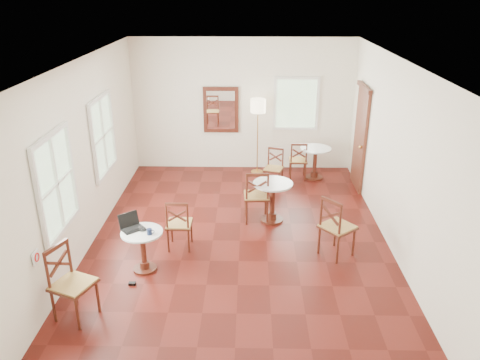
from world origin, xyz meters
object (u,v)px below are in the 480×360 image
(navy_mug, at_px, (150,232))
(chair_back_a, at_px, (298,160))
(chair_near_a, at_px, (179,224))
(floor_lamp, at_px, (258,111))
(mouse, at_px, (144,230))
(laptop, at_px, (131,225))
(cafe_table_near, at_px, (143,246))
(chair_mid_a, at_px, (257,196))
(cafe_table_back, at_px, (315,160))
(power_adapter, at_px, (132,284))
(chair_mid_b, at_px, (336,227))
(water_glass, at_px, (141,228))
(chair_back_b, at_px, (274,168))
(chair_near_b, at_px, (71,283))
(cafe_table_mid, at_px, (272,197))

(navy_mug, bearing_deg, chair_back_a, 56.36)
(chair_near_a, bearing_deg, floor_lamp, -110.33)
(floor_lamp, bearing_deg, chair_near_a, -111.23)
(mouse, xyz_separation_m, navy_mug, (0.11, -0.10, 0.03))
(laptop, xyz_separation_m, mouse, (0.20, -0.08, -0.04))
(cafe_table_near, bearing_deg, chair_mid_a, 44.10)
(cafe_table_back, distance_m, power_adapter, 5.23)
(floor_lamp, bearing_deg, cafe_table_near, -113.59)
(floor_lamp, relative_size, mouse, 17.67)
(laptop, height_order, mouse, laptop)
(floor_lamp, bearing_deg, chair_mid_b, -71.35)
(chair_near_a, distance_m, laptop, 0.89)
(mouse, relative_size, water_glass, 0.99)
(chair_near_a, bearing_deg, chair_back_a, -124.95)
(cafe_table_back, height_order, laptop, laptop)
(cafe_table_back, height_order, navy_mug, navy_mug)
(navy_mug, distance_m, power_adapter, 0.80)
(cafe_table_near, distance_m, chair_mid_a, 2.41)
(water_glass, relative_size, power_adapter, 0.98)
(water_glass, bearing_deg, chair_near_a, 54.03)
(chair_back_b, xyz_separation_m, power_adapter, (-2.22, -3.69, -0.39))
(cafe_table_near, bearing_deg, laptop, 148.73)
(navy_mug, relative_size, power_adapter, 1.13)
(navy_mug, bearing_deg, water_glass, 147.21)
(cafe_table_back, relative_size, mouse, 7.32)
(chair_near_b, distance_m, chair_back_b, 5.22)
(chair_mid_b, distance_m, chair_back_b, 2.93)
(cafe_table_mid, distance_m, cafe_table_back, 2.32)
(chair_back_a, relative_size, laptop, 2.10)
(chair_near_a, xyz_separation_m, chair_mid_a, (1.27, 1.01, 0.06))
(chair_mid_b, height_order, mouse, chair_mid_b)
(cafe_table_back, xyz_separation_m, chair_mid_b, (-0.07, -3.25, 0.07))
(chair_near_a, xyz_separation_m, navy_mug, (-0.32, -0.74, 0.26))
(chair_back_b, bearing_deg, cafe_table_near, -105.95)
(chair_near_b, bearing_deg, cafe_table_near, -8.99)
(cafe_table_back, bearing_deg, chair_near_a, -130.15)
(cafe_table_back, height_order, water_glass, water_glass)
(mouse, distance_m, navy_mug, 0.15)
(cafe_table_mid, relative_size, chair_near_a, 0.86)
(cafe_table_mid, bearing_deg, chair_back_b, 86.44)
(chair_back_a, bearing_deg, power_adapter, 57.67)
(chair_back_a, relative_size, floor_lamp, 0.50)
(chair_mid_b, bearing_deg, navy_mug, 61.58)
(mouse, bearing_deg, chair_back_a, 58.29)
(navy_mug, bearing_deg, chair_near_b, -128.39)
(cafe_table_near, distance_m, mouse, 0.27)
(chair_back_b, height_order, water_glass, chair_back_b)
(chair_mid_a, bearing_deg, chair_back_b, -106.74)
(cafe_table_back, xyz_separation_m, chair_mid_a, (-1.32, -2.07, 0.05))
(water_glass, bearing_deg, laptop, 151.76)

